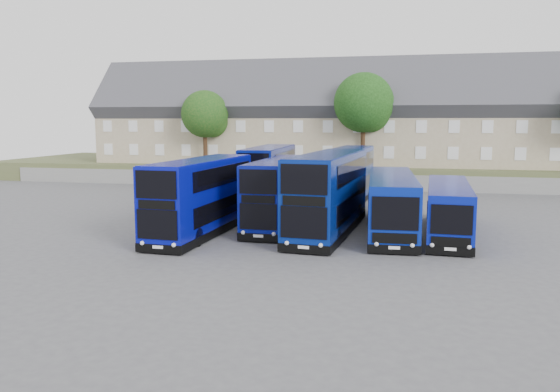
% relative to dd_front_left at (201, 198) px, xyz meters
% --- Properties ---
extents(ground, '(120.00, 120.00, 0.00)m').
position_rel_dd_front_left_xyz_m(ground, '(5.62, -1.16, -2.10)').
color(ground, '#4E4E53').
rests_on(ground, ground).
extents(retaining_wall, '(70.00, 0.40, 1.50)m').
position_rel_dd_front_left_xyz_m(retaining_wall, '(5.62, 22.84, -1.35)').
color(retaining_wall, slate).
rests_on(retaining_wall, ground).
extents(earth_bank, '(80.00, 20.00, 2.00)m').
position_rel_dd_front_left_xyz_m(earth_bank, '(5.62, 32.84, -1.10)').
color(earth_bank, '#515A33').
rests_on(earth_bank, ground).
extents(terrace_row, '(66.00, 10.40, 11.20)m').
position_rel_dd_front_left_xyz_m(terrace_row, '(11.62, 28.84, 4.49)').
color(terrace_row, tan).
rests_on(terrace_row, earth_bank).
extents(dd_front_left, '(3.06, 10.89, 4.28)m').
position_rel_dd_front_left_xyz_m(dd_front_left, '(0.00, 0.00, 0.00)').
color(dd_front_left, '#080EA1').
rests_on(dd_front_left, ground).
extents(dd_front_mid, '(2.48, 10.36, 4.10)m').
position_rel_dd_front_left_xyz_m(dd_front_mid, '(3.89, 3.35, -0.09)').
color(dd_front_mid, '#060F78').
rests_on(dd_front_mid, ground).
extents(dd_front_right, '(3.63, 11.75, 4.60)m').
position_rel_dd_front_left_xyz_m(dd_front_right, '(7.13, 1.85, 0.16)').
color(dd_front_right, navy).
rests_on(dd_front_right, ground).
extents(dd_rear_left, '(2.96, 11.26, 4.44)m').
position_rel_dd_front_left_xyz_m(dd_rear_left, '(0.96, 12.82, 0.08)').
color(dd_rear_left, navy).
rests_on(dd_rear_left, ground).
extents(dd_rear_right, '(3.41, 11.16, 4.37)m').
position_rel_dd_front_left_xyz_m(dd_rear_right, '(7.22, 13.49, 0.04)').
color(dd_rear_right, navy).
rests_on(dd_rear_right, ground).
extents(coach_east_a, '(3.09, 12.34, 3.35)m').
position_rel_dd_front_left_xyz_m(coach_east_a, '(10.69, 3.02, -0.46)').
color(coach_east_a, '#081F96').
rests_on(coach_east_a, ground).
extents(coach_east_b, '(2.88, 10.90, 2.95)m').
position_rel_dd_front_left_xyz_m(coach_east_b, '(13.88, 2.57, -0.66)').
color(coach_east_b, '#0818A2').
rests_on(coach_east_b, ground).
extents(tree_west, '(4.80, 4.80, 7.65)m').
position_rel_dd_front_left_xyz_m(tree_west, '(-8.24, 23.94, 4.95)').
color(tree_west, '#382314').
rests_on(tree_west, earth_bank).
extents(tree_mid, '(5.76, 5.76, 9.18)m').
position_rel_dd_front_left_xyz_m(tree_mid, '(7.76, 24.44, 5.96)').
color(tree_mid, '#382314').
rests_on(tree_mid, earth_bank).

